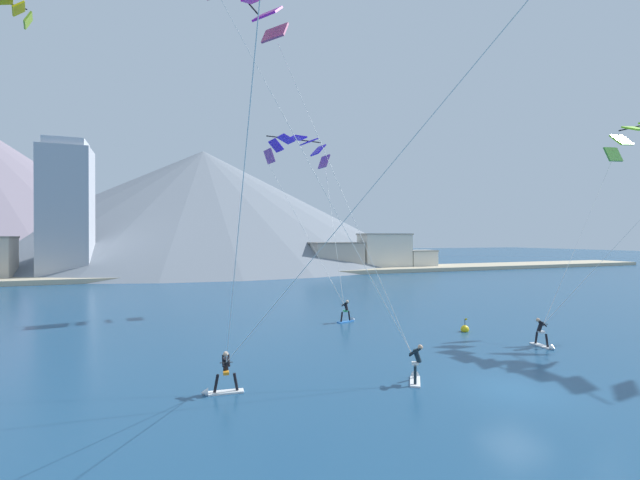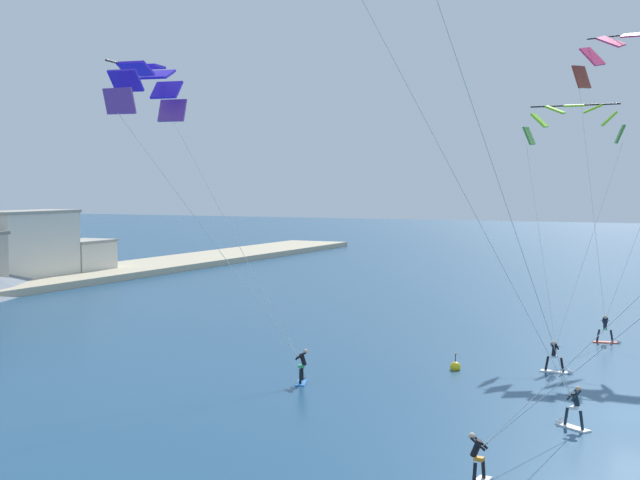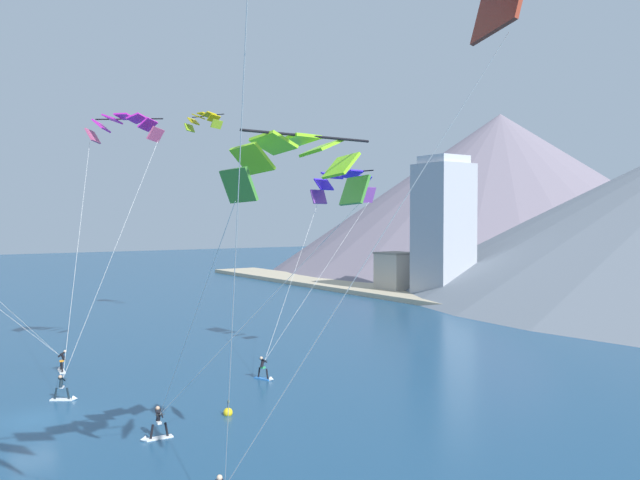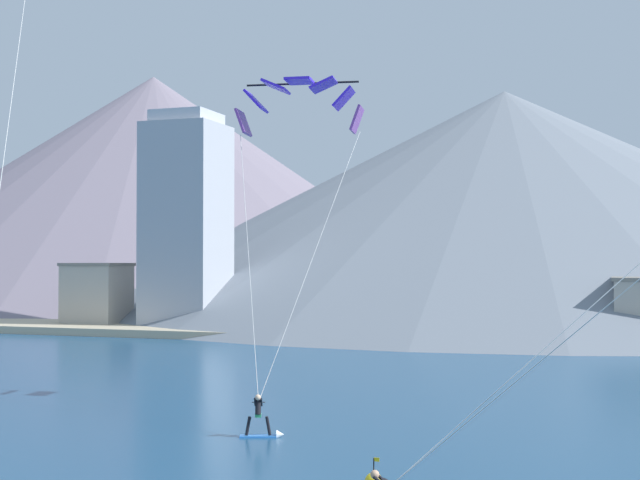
# 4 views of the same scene
# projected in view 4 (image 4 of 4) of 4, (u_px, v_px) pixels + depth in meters

# --- Properties ---
(kitesurfer_far_right) EXTENTS (1.77, 0.96, 1.78)m
(kitesurfer_far_right) POSITION_uv_depth(u_px,v_px,m) (263.00, 423.00, 34.90)
(kitesurfer_far_right) COLOR #337FDB
(kitesurfer_far_right) RESTS_ON ground
(parafoil_kite_far_right) EXTENTS (6.34, 9.14, 14.41)m
(parafoil_kite_far_right) POSITION_uv_depth(u_px,v_px,m) (299.00, 100.00, 43.27)
(parafoil_kite_far_right) COLOR purple
(shoreline_strip) EXTENTS (180.00, 10.00, 0.70)m
(shoreline_strip) POSITION_uv_depth(u_px,v_px,m) (460.00, 338.00, 74.63)
(shoreline_strip) COLOR #BCAD8E
(shoreline_strip) RESTS_ON ground
(shore_building_quay_east) EXTENTS (5.84, 5.00, 6.60)m
(shore_building_quay_east) POSITION_uv_depth(u_px,v_px,m) (97.00, 296.00, 88.47)
(shore_building_quay_east) COLOR #B7AD9E
(shore_building_quay_east) RESTS_ON ground
(highrise_tower) EXTENTS (7.00, 7.00, 21.32)m
(highrise_tower) POSITION_uv_depth(u_px,v_px,m) (187.00, 224.00, 86.65)
(highrise_tower) COLOR #A8ADB7
(highrise_tower) RESTS_ON ground
(mountain_peak_west_ridge) EXTENTS (119.75, 119.75, 30.42)m
(mountain_peak_west_ridge) POSITION_uv_depth(u_px,v_px,m) (505.00, 200.00, 123.81)
(mountain_peak_west_ridge) COLOR slate
(mountain_peak_west_ridge) RESTS_ON ground
(mountain_peak_central_summit) EXTENTS (109.41, 109.41, 37.40)m
(mountain_peak_central_summit) POSITION_uv_depth(u_px,v_px,m) (153.00, 189.00, 147.79)
(mountain_peak_central_summit) COLOR slate
(mountain_peak_central_summit) RESTS_ON ground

